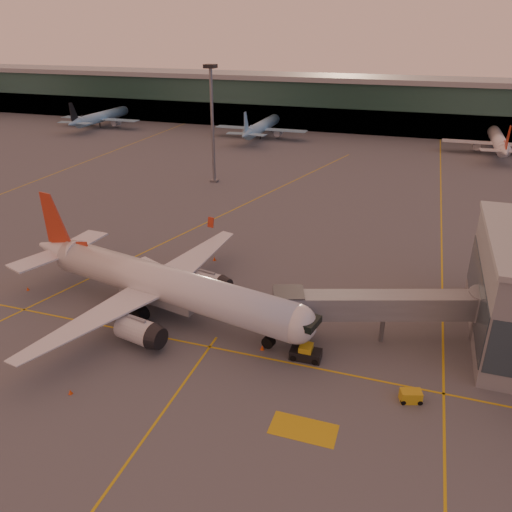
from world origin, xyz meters
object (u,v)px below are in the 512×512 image
(main_airplane, at_px, (160,284))
(pushback_tug, at_px, (306,353))
(catering_truck, at_px, (152,278))
(gpu_cart, at_px, (411,396))

(main_airplane, distance_m, pushback_tug, 19.92)
(catering_truck, xyz_separation_m, gpu_cart, (33.95, -10.90, -1.89))
(main_airplane, distance_m, catering_truck, 5.56)
(main_airplane, distance_m, gpu_cart, 31.44)
(catering_truck, bearing_deg, pushback_tug, 6.50)
(gpu_cart, xyz_separation_m, pushback_tug, (-11.15, 3.44, 0.12))
(main_airplane, relative_size, pushback_tug, 12.48)
(main_airplane, xyz_separation_m, pushback_tug, (19.31, -3.49, -3.47))
(main_airplane, relative_size, catering_truck, 6.93)
(main_airplane, height_order, gpu_cart, main_airplane)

